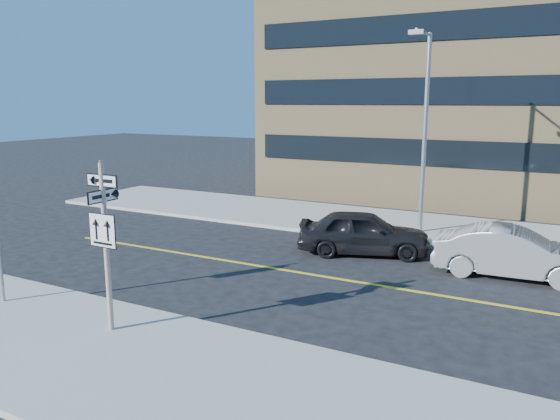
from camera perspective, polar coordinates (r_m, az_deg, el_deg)
The scene contains 6 objects.
ground at distance 15.73m, azimuth -10.61°, elevation -9.42°, with size 120.00×120.00×0.00m, color black.
sign_pole at distance 13.26m, azimuth -17.80°, elevation -2.69°, with size 0.92×0.92×4.06m.
parked_car_a at distance 20.18m, azimuth 8.71°, elevation -2.32°, with size 4.74×1.91×1.62m, color black.
parked_car_b at distance 18.84m, azimuth 23.17°, elevation -4.14°, with size 4.83×1.69×1.59m, color gray.
streetlight_a at distance 22.79m, azimuth 14.82°, elevation 9.03°, with size 0.55×2.25×8.00m.
building_brick at distance 37.28m, azimuth 17.46°, elevation 16.19°, with size 18.00×18.00×18.00m, color tan.
Camera 1 is at (9.36, -11.38, 5.53)m, focal length 35.00 mm.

